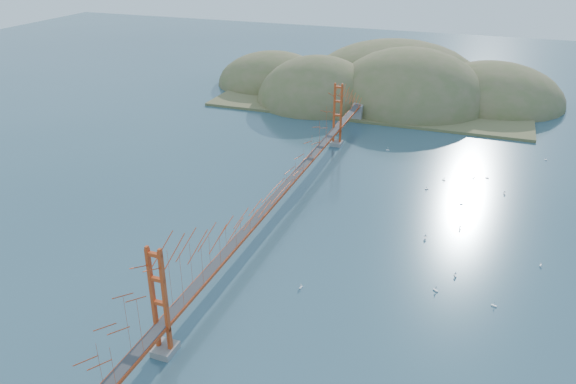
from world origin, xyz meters
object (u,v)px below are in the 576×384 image
(sailboat_2, at_px, (494,305))
(sailboat_1, at_px, (455,275))
(bridge, at_px, (278,169))
(sailboat_0, at_px, (301,287))

(sailboat_2, bearing_deg, sailboat_1, 135.14)
(sailboat_1, bearing_deg, bridge, 163.99)
(bridge, distance_m, sailboat_2, 32.33)
(bridge, bearing_deg, sailboat_0, -60.76)
(sailboat_1, xyz_separation_m, sailboat_0, (-16.17, -8.49, 0.00))
(sailboat_1, distance_m, sailboat_0, 18.26)
(bridge, bearing_deg, sailboat_2, -21.53)
(bridge, height_order, sailboat_2, bridge)
(bridge, relative_size, sailboat_1, 144.78)
(sailboat_2, bearing_deg, sailboat_0, -168.92)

